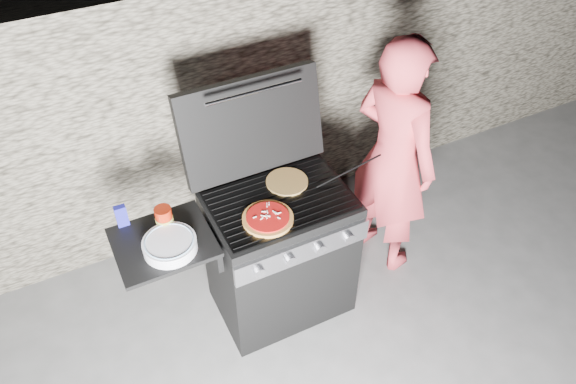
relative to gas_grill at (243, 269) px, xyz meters
name	(u,v)px	position (x,y,z in m)	size (l,w,h in m)	color
ground	(281,300)	(0.25, 0.00, -0.46)	(50.00, 50.00, 0.00)	#555555
stone_wall	(212,106)	(0.25, 1.05, 0.44)	(8.00, 0.35, 1.80)	gray
gas_grill	(243,269)	(0.00, 0.00, 0.00)	(1.34, 0.79, 0.91)	black
pizza_topped	(268,218)	(0.12, -0.11, 0.47)	(0.27, 0.27, 0.03)	#B88849
pizza_plain	(287,182)	(0.35, 0.11, 0.46)	(0.24, 0.24, 0.01)	tan
sauce_jar	(164,219)	(-0.38, 0.08, 0.52)	(0.09, 0.09, 0.14)	maroon
blue_carton	(121,216)	(-0.57, 0.20, 0.51)	(0.06, 0.03, 0.13)	navy
plate_stack	(170,245)	(-0.40, -0.08, 0.48)	(0.27, 0.27, 0.06)	white
person	(393,159)	(1.08, 0.10, 0.38)	(0.61, 0.40, 1.67)	#E1434E
tongs	(349,171)	(0.69, 0.00, 0.50)	(0.01, 0.01, 0.43)	black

